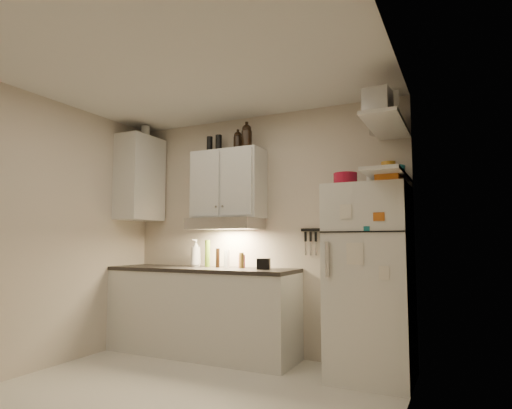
% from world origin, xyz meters
% --- Properties ---
extents(floor, '(3.20, 3.00, 0.02)m').
position_xyz_m(floor, '(0.00, 0.00, -0.01)').
color(floor, silver).
rests_on(floor, ground).
extents(ceiling, '(3.20, 3.00, 0.02)m').
position_xyz_m(ceiling, '(0.00, 0.00, 2.61)').
color(ceiling, silver).
rests_on(ceiling, ground).
extents(back_wall, '(3.20, 0.02, 2.60)m').
position_xyz_m(back_wall, '(0.00, 1.51, 1.30)').
color(back_wall, beige).
rests_on(back_wall, ground).
extents(left_wall, '(0.02, 3.00, 2.60)m').
position_xyz_m(left_wall, '(-1.61, 0.00, 1.30)').
color(left_wall, beige).
rests_on(left_wall, ground).
extents(right_wall, '(0.02, 3.00, 2.60)m').
position_xyz_m(right_wall, '(1.61, 0.00, 1.30)').
color(right_wall, beige).
rests_on(right_wall, ground).
extents(base_cabinet, '(2.10, 0.60, 0.88)m').
position_xyz_m(base_cabinet, '(-0.55, 1.20, 0.44)').
color(base_cabinet, silver).
rests_on(base_cabinet, floor).
extents(countertop, '(2.10, 0.62, 0.04)m').
position_xyz_m(countertop, '(-0.55, 1.20, 0.90)').
color(countertop, '#272321').
rests_on(countertop, base_cabinet).
extents(upper_cabinet, '(0.80, 0.33, 0.75)m').
position_xyz_m(upper_cabinet, '(-0.30, 1.33, 1.83)').
color(upper_cabinet, silver).
rests_on(upper_cabinet, back_wall).
extents(side_cabinet, '(0.33, 0.55, 1.00)m').
position_xyz_m(side_cabinet, '(-1.44, 1.20, 1.95)').
color(side_cabinet, silver).
rests_on(side_cabinet, left_wall).
extents(range_hood, '(0.76, 0.46, 0.12)m').
position_xyz_m(range_hood, '(-0.30, 1.27, 1.39)').
color(range_hood, silver).
rests_on(range_hood, back_wall).
extents(fridge, '(0.70, 0.68, 1.70)m').
position_xyz_m(fridge, '(1.25, 1.16, 0.85)').
color(fridge, silver).
rests_on(fridge, floor).
extents(shelf_hi, '(0.30, 0.95, 0.03)m').
position_xyz_m(shelf_hi, '(1.45, 1.02, 2.20)').
color(shelf_hi, silver).
rests_on(shelf_hi, right_wall).
extents(shelf_lo, '(0.30, 0.95, 0.03)m').
position_xyz_m(shelf_lo, '(1.45, 1.02, 1.76)').
color(shelf_lo, silver).
rests_on(shelf_lo, right_wall).
extents(knife_strip, '(0.42, 0.02, 0.03)m').
position_xyz_m(knife_strip, '(0.70, 1.49, 1.32)').
color(knife_strip, black).
rests_on(knife_strip, back_wall).
extents(dutch_oven, '(0.25, 0.25, 0.12)m').
position_xyz_m(dutch_oven, '(1.06, 1.11, 1.76)').
color(dutch_oven, '#A3132C').
rests_on(dutch_oven, fridge).
extents(book_stack, '(0.20, 0.24, 0.08)m').
position_xyz_m(book_stack, '(1.47, 0.91, 1.74)').
color(book_stack, '#C05C18').
rests_on(book_stack, fridge).
extents(spice_jar, '(0.05, 0.05, 0.09)m').
position_xyz_m(spice_jar, '(1.27, 1.10, 1.74)').
color(spice_jar, silver).
rests_on(spice_jar, fridge).
extents(stock_pot, '(0.33, 0.33, 0.20)m').
position_xyz_m(stock_pot, '(1.37, 1.35, 2.31)').
color(stock_pot, silver).
rests_on(stock_pot, shelf_hi).
extents(tin_a, '(0.25, 0.23, 0.23)m').
position_xyz_m(tin_a, '(1.45, 0.93, 2.33)').
color(tin_a, '#AAAAAD').
rests_on(tin_a, shelf_hi).
extents(tin_b, '(0.22, 0.22, 0.21)m').
position_xyz_m(tin_b, '(1.43, 0.73, 2.32)').
color(tin_b, '#AAAAAD').
rests_on(tin_b, shelf_hi).
extents(bowl_teal, '(0.22, 0.22, 0.09)m').
position_xyz_m(bowl_teal, '(1.42, 1.37, 1.82)').
color(bowl_teal, '#156C78').
rests_on(bowl_teal, shelf_lo).
extents(bowl_orange, '(0.17, 0.17, 0.05)m').
position_xyz_m(bowl_orange, '(1.39, 1.43, 1.89)').
color(bowl_orange, red).
rests_on(bowl_orange, bowl_teal).
extents(bowl_yellow, '(0.13, 0.13, 0.04)m').
position_xyz_m(bowl_yellow, '(1.39, 1.43, 1.93)').
color(bowl_yellow, gold).
rests_on(bowl_yellow, bowl_orange).
extents(plates, '(0.30, 0.30, 0.06)m').
position_xyz_m(plates, '(1.48, 0.99, 1.80)').
color(plates, '#156C78').
rests_on(plates, shelf_lo).
extents(growler_a, '(0.10, 0.10, 0.23)m').
position_xyz_m(growler_a, '(-0.21, 1.39, 2.31)').
color(growler_a, black).
rests_on(growler_a, upper_cabinet).
extents(growler_b, '(0.14, 0.14, 0.26)m').
position_xyz_m(growler_b, '(-0.04, 1.28, 2.33)').
color(growler_b, black).
rests_on(growler_b, upper_cabinet).
extents(thermos_a, '(0.08, 0.08, 0.21)m').
position_xyz_m(thermos_a, '(-0.46, 1.38, 2.30)').
color(thermos_a, black).
rests_on(thermos_a, upper_cabinet).
extents(thermos_b, '(0.07, 0.07, 0.19)m').
position_xyz_m(thermos_b, '(-0.55, 1.34, 2.29)').
color(thermos_b, black).
rests_on(thermos_b, upper_cabinet).
extents(side_jar, '(0.14, 0.14, 0.14)m').
position_xyz_m(side_jar, '(-1.40, 1.23, 2.52)').
color(side_jar, silver).
rests_on(side_jar, side_cabinet).
extents(soap_bottle, '(0.16, 0.16, 0.34)m').
position_xyz_m(soap_bottle, '(-0.71, 1.32, 1.09)').
color(soap_bottle, silver).
rests_on(soap_bottle, countertop).
extents(pepper_mill, '(0.05, 0.05, 0.16)m').
position_xyz_m(pepper_mill, '(-0.12, 1.30, 1.00)').
color(pepper_mill, brown).
rests_on(pepper_mill, countertop).
extents(oil_bottle, '(0.08, 0.08, 0.30)m').
position_xyz_m(oil_bottle, '(-0.56, 1.32, 1.07)').
color(oil_bottle, '#4A681A').
rests_on(oil_bottle, countertop).
extents(vinegar_bottle, '(0.05, 0.05, 0.21)m').
position_xyz_m(vinegar_bottle, '(-0.39, 1.27, 1.02)').
color(vinegar_bottle, black).
rests_on(vinegar_bottle, countertop).
extents(clear_bottle, '(0.07, 0.07, 0.19)m').
position_xyz_m(clear_bottle, '(-0.32, 1.33, 1.01)').
color(clear_bottle, silver).
rests_on(clear_bottle, countertop).
extents(red_jar, '(0.09, 0.09, 0.14)m').
position_xyz_m(red_jar, '(-0.14, 1.35, 0.99)').
color(red_jar, '#A3132C').
rests_on(red_jar, countertop).
extents(caddy, '(0.15, 0.12, 0.11)m').
position_xyz_m(caddy, '(0.18, 1.21, 0.97)').
color(caddy, black).
rests_on(caddy, countertop).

